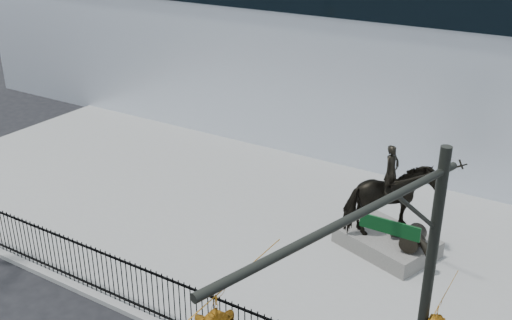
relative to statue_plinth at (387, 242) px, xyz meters
The scene contains 5 objects.
plaza 3.90m from the statue_plinth, 169.17° to the right, with size 30.00×12.00×0.15m, color #979794.
building 13.48m from the statue_plinth, 107.28° to the left, with size 44.00×14.00×9.00m, color white.
picket_fence 7.54m from the statue_plinth, 120.49° to the right, with size 22.10×0.10×1.50m.
statue_plinth is the anchor object (origin of this frame).
equestrian_statue 1.40m from the statue_plinth, 18.47° to the right, with size 3.52×2.78×3.13m.
Camera 1 is at (8.96, -8.28, 10.38)m, focal length 42.00 mm.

